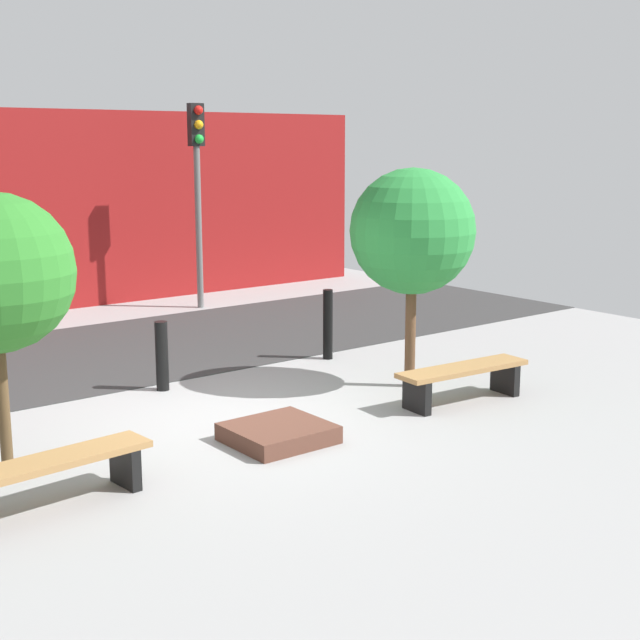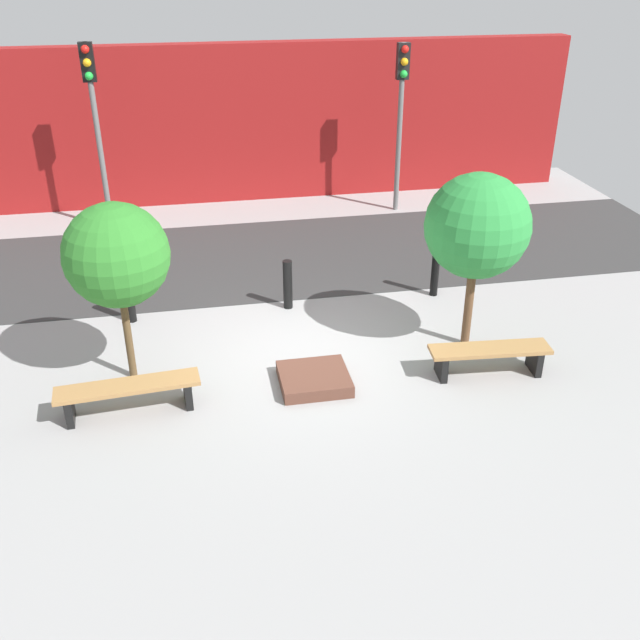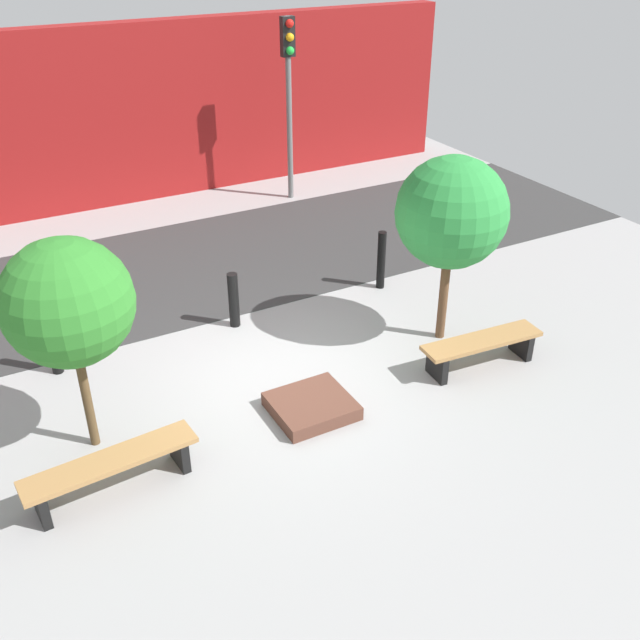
% 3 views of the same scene
% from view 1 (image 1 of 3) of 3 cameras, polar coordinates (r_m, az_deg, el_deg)
% --- Properties ---
extents(ground_plane, '(18.00, 18.00, 0.00)m').
position_cam_1_polar(ground_plane, '(10.31, -5.65, -6.44)').
color(ground_plane, gray).
extents(road_strip, '(18.00, 4.18, 0.01)m').
position_cam_1_polar(road_strip, '(13.72, -14.66, -2.22)').
color(road_strip, '#323232').
rests_on(road_strip, ground).
extents(bench_left, '(1.98, 0.57, 0.45)m').
position_cam_1_polar(bench_left, '(8.15, -17.27, -9.36)').
color(bench_left, black).
rests_on(bench_left, ground).
extents(bench_right, '(1.83, 0.57, 0.45)m').
position_cam_1_polar(bench_right, '(11.03, 9.13, -3.57)').
color(bench_right, black).
rests_on(bench_right, ground).
extents(planter_bed, '(1.01, 0.94, 0.19)m').
position_cam_1_polar(planter_bed, '(9.56, -2.69, -7.25)').
color(planter_bed, brown).
rests_on(planter_bed, ground).
extents(tree_behind_right_bench, '(1.60, 1.60, 2.83)m').
position_cam_1_polar(tree_behind_right_bench, '(11.36, 5.93, 5.62)').
color(tree_behind_right_bench, brown).
rests_on(tree_behind_right_bench, ground).
extents(bollard_left, '(0.16, 0.16, 0.90)m').
position_cam_1_polar(bollard_left, '(11.56, -10.09, -2.28)').
color(bollard_left, black).
rests_on(bollard_left, ground).
extents(bollard_center, '(0.14, 0.14, 1.03)m').
position_cam_1_polar(bollard_center, '(13.01, 0.50, -0.28)').
color(bollard_center, black).
rests_on(bollard_center, ground).
extents(traffic_light_mid_west, '(0.28, 0.27, 3.83)m').
position_cam_1_polar(traffic_light_mid_west, '(17.01, -7.85, 9.57)').
color(traffic_light_mid_west, slate).
rests_on(traffic_light_mid_west, ground).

